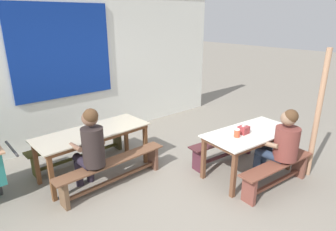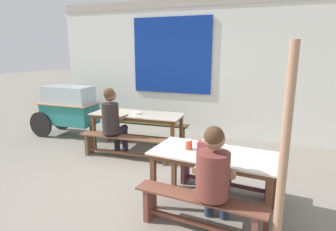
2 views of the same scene
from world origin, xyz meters
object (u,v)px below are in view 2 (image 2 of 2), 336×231
object	(u,v)px
tissue_box	(204,146)
food_cart	(68,107)
bench_near_front	(198,210)
soup_bowl	(137,113)
dining_table_near	(214,159)
bench_far_back	(148,129)
person_near_front	(214,173)
dining_table_far	(137,117)
bench_far_front	(126,144)
wooden_support_post	(284,158)
person_left_back_turned	(112,118)
condiment_jar	(189,144)
bench_near_back	(224,172)

from	to	relation	value
tissue_box	food_cart	bearing A→B (deg)	152.53
bench_near_front	soup_bowl	world-z (taller)	soup_bowl
dining_table_near	bench_far_back	world-z (taller)	dining_table_near
person_near_front	dining_table_far	bearing A→B (deg)	132.91
bench_far_front	person_near_front	distance (m)	2.52
soup_bowl	dining_table_far	bearing A→B (deg)	112.87
person_near_front	wooden_support_post	size ratio (longest dim) A/B	0.60
food_cart	person_left_back_turned	distance (m)	1.83
person_left_back_turned	condiment_jar	world-z (taller)	person_left_back_turned
tissue_box	wooden_support_post	world-z (taller)	wooden_support_post
person_left_back_turned	wooden_support_post	distance (m)	3.40
condiment_jar	bench_far_back	bearing A→B (deg)	125.98
person_near_front	condiment_jar	world-z (taller)	person_near_front
dining_table_near	condiment_jar	size ratio (longest dim) A/B	12.39
bench_near_front	soup_bowl	distance (m)	2.83
dining_table_near	bench_far_front	xyz separation A→B (m)	(-1.84, 1.09, -0.38)
dining_table_near	tissue_box	size ratio (longest dim) A/B	10.40
bench_far_back	person_left_back_turned	xyz separation A→B (m)	(-0.24, -1.01, 0.44)
food_cart	person_near_front	size ratio (longest dim) A/B	1.37
dining_table_far	tissue_box	distance (m)	2.35
bench_far_front	wooden_support_post	size ratio (longest dim) A/B	0.89
condiment_jar	tissue_box	bearing A→B (deg)	5.76
dining_table_far	bench_near_back	distance (m)	2.23
bench_near_back	soup_bowl	xyz separation A→B (m)	(-1.89, 1.06, 0.48)
bench_near_back	food_cart	world-z (taller)	food_cart
dining_table_far	bench_far_front	size ratio (longest dim) A/B	1.01
bench_far_front	bench_near_front	xyz separation A→B (m)	(1.79, -1.62, -0.01)
food_cart	soup_bowl	bearing A→B (deg)	-9.81
bench_far_back	wooden_support_post	bearing A→B (deg)	-47.03
person_near_front	condiment_jar	distance (m)	0.66
bench_far_back	person_left_back_turned	distance (m)	1.13
bench_far_back	food_cart	distance (m)	1.95
dining_table_far	person_near_front	xyz separation A→B (m)	(1.95, -2.10, 0.03)
person_near_front	wooden_support_post	world-z (taller)	wooden_support_post
dining_table_far	person_near_front	world-z (taller)	person_near_front
person_near_front	bench_far_back	bearing A→B (deg)	126.87
dining_table_near	wooden_support_post	xyz separation A→B (m)	(0.74, -0.66, 0.35)
food_cart	wooden_support_post	size ratio (longest dim) A/B	0.82
soup_bowl	wooden_support_post	bearing A→B (deg)	-41.04
person_near_front	tissue_box	xyz separation A→B (m)	(-0.23, 0.51, 0.10)
food_cart	person_left_back_turned	size ratio (longest dim) A/B	1.29
food_cart	soup_bowl	xyz separation A→B (m)	(1.93, -0.33, 0.07)
bench_near_back	bench_far_front	bearing A→B (deg)	163.54
dining_table_far	dining_table_near	xyz separation A→B (m)	(1.86, -1.62, -0.00)
soup_bowl	bench_far_back	bearing A→B (deg)	93.73
person_left_back_turned	wooden_support_post	world-z (taller)	wooden_support_post
bench_far_back	person_near_front	size ratio (longest dim) A/B	1.47
bench_near_front	food_cart	world-z (taller)	food_cart
bench_far_front	food_cart	bearing A→B (deg)	156.64
bench_near_back	person_near_front	distance (m)	1.09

